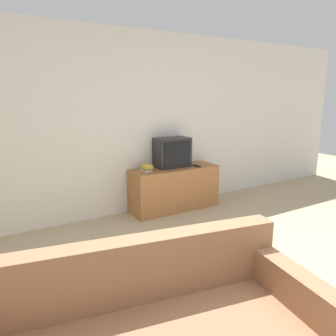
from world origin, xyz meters
TOP-DOWN VIEW (x-y plane):
  - ground_plane at (0.00, 0.00)m, footprint 14.00×14.00m
  - wall_back at (0.00, 3.03)m, footprint 9.00×0.06m
  - tv_stand at (0.69, 2.76)m, footprint 1.36×0.44m
  - television at (0.69, 2.83)m, footprint 0.53×0.30m
  - book_stack at (0.24, 2.80)m, footprint 0.14×0.20m
  - remote_on_stand at (1.02, 2.66)m, footprint 0.06×0.14m

SIDE VIEW (x-z plane):
  - ground_plane at x=0.00m, z-range 0.00..0.00m
  - tv_stand at x=0.69m, z-range 0.00..0.65m
  - remote_on_stand at x=1.02m, z-range 0.65..0.67m
  - book_stack at x=0.24m, z-range 0.65..0.73m
  - television at x=0.69m, z-range 0.65..1.09m
  - wall_back at x=0.00m, z-range 0.00..2.60m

